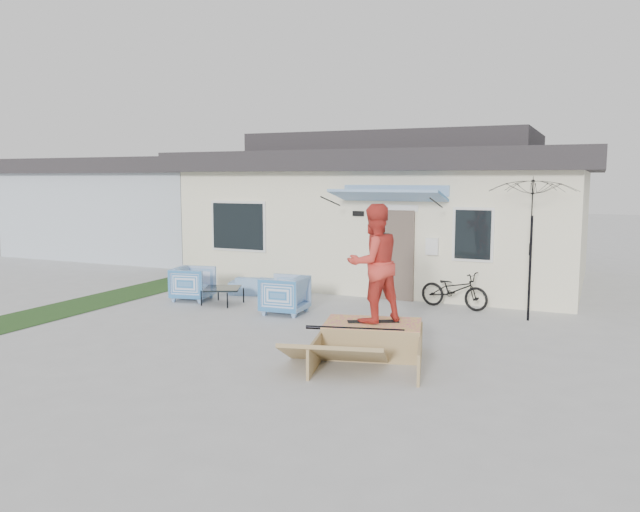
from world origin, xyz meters
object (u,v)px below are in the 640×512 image
at_px(coffee_table, 223,296).
at_px(patio_umbrella, 531,234).
at_px(loveseat, 261,282).
at_px(skateboard, 373,321).
at_px(armchair_left, 193,282).
at_px(skate_ramp, 373,339).
at_px(skater, 374,261).
at_px(bicycle, 454,286).
at_px(armchair_right, 284,293).

xyz_separation_m(coffee_table, patio_umbrella, (6.49, 1.10, 1.56)).
relative_size(loveseat, skateboard, 1.84).
bearing_deg(armchair_left, loveseat, -50.89).
relative_size(patio_umbrella, skate_ramp, 1.07).
relative_size(skateboard, skater, 0.43).
distance_m(bicycle, skate_ramp, 4.18).
distance_m(armchair_left, skater, 6.01).
bearing_deg(coffee_table, skater, -28.63).
xyz_separation_m(coffee_table, skater, (4.44, -2.42, 1.32)).
bearing_deg(bicycle, armchair_right, 134.59).
height_order(armchair_left, skate_ramp, armchair_left).
relative_size(armchair_left, skater, 0.45).
relative_size(armchair_right, patio_umbrella, 0.40).
bearing_deg(coffee_table, skate_ramp, -29.05).
height_order(bicycle, skate_ramp, bicycle).
distance_m(skate_ramp, skateboard, 0.29).
relative_size(coffee_table, bicycle, 0.49).
bearing_deg(armchair_left, patio_umbrella, -93.31).
distance_m(patio_umbrella, skateboard, 4.25).
height_order(patio_umbrella, skateboard, patio_umbrella).
height_order(armchair_left, skateboard, armchair_left).
relative_size(coffee_table, patio_umbrella, 0.35).
distance_m(loveseat, skater, 5.85).
distance_m(loveseat, skateboard, 5.73).
bearing_deg(loveseat, skateboard, 121.97).
relative_size(armchair_right, skateboard, 1.07).
height_order(loveseat, armchair_right, armchair_right).
xyz_separation_m(bicycle, skater, (-0.44, -4.10, 1.02)).
height_order(coffee_table, skateboard, skateboard).
bearing_deg(coffee_table, loveseat, 82.28).
bearing_deg(armchair_right, bicycle, 118.58).
bearing_deg(bicycle, skater, -173.90).
bearing_deg(skate_ramp, coffee_table, 137.09).
xyz_separation_m(loveseat, skateboard, (4.24, -3.85, 0.24)).
height_order(armchair_left, skater, skater).
bearing_deg(armchair_right, skater, 48.25).
height_order(armchair_right, patio_umbrella, patio_umbrella).
relative_size(loveseat, patio_umbrella, 0.69).
xyz_separation_m(armchair_left, bicycle, (5.77, 1.54, 0.07)).
bearing_deg(skater, bicycle, -147.22).
bearing_deg(skater, patio_umbrella, -171.35).
height_order(skateboard, skater, skater).
height_order(armchair_right, bicycle, bicycle).
relative_size(armchair_right, coffee_table, 1.16).
distance_m(skate_ramp, skater, 1.26).
distance_m(loveseat, patio_umbrella, 6.47).
xyz_separation_m(loveseat, coffee_table, (-0.19, -1.42, -0.11)).
bearing_deg(loveseat, coffee_table, 66.43).
bearing_deg(bicycle, skate_ramp, -173.66).
bearing_deg(skate_ramp, loveseat, 123.67).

